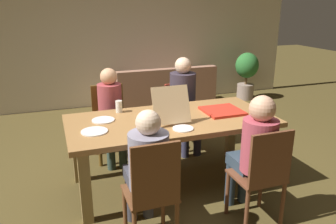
% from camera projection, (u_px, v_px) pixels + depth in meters
% --- Properties ---
extents(ground_plane, '(20.00, 20.00, 0.00)m').
position_uv_depth(ground_plane, '(171.00, 183.00, 3.78)').
color(ground_plane, '#4C3E1D').
extents(back_wall, '(7.44, 0.12, 2.98)m').
position_uv_depth(back_wall, '(110.00, 27.00, 6.27)').
color(back_wall, beige).
rests_on(back_wall, ground).
extents(dining_table, '(2.15, 1.03, 0.76)m').
position_uv_depth(dining_table, '(171.00, 127.00, 3.57)').
color(dining_table, olive).
rests_on(dining_table, ground).
extents(chair_0, '(0.40, 0.40, 0.96)m').
position_uv_depth(chair_0, '(153.00, 190.00, 2.62)').
color(chair_0, brown).
rests_on(chair_0, ground).
extents(person_0, '(0.32, 0.55, 1.16)m').
position_uv_depth(person_0, '(147.00, 165.00, 2.72)').
color(person_0, '#3A3A44').
rests_on(person_0, ground).
extents(chair_1, '(0.38, 0.43, 0.86)m').
position_uv_depth(chair_1, '(180.00, 114.00, 4.65)').
color(chair_1, '#AF3526').
rests_on(chair_1, ground).
extents(person_1, '(0.35, 0.54, 1.25)m').
position_uv_depth(person_1, '(184.00, 97.00, 4.45)').
color(person_1, '#313043').
rests_on(person_1, ground).
extents(chair_2, '(0.42, 0.38, 0.93)m').
position_uv_depth(chair_2, '(263.00, 173.00, 2.90)').
color(chair_2, brown).
rests_on(chair_2, ground).
extents(person_2, '(0.31, 0.50, 1.20)m').
position_uv_depth(person_2, '(255.00, 148.00, 2.98)').
color(person_2, '#2B3946').
rests_on(person_2, ground).
extents(chair_3, '(0.42, 0.41, 0.93)m').
position_uv_depth(chair_3, '(110.00, 119.00, 4.30)').
color(chair_3, brown).
rests_on(chair_3, ground).
extents(person_3, '(0.29, 0.50, 1.18)m').
position_uv_depth(person_3, '(111.00, 109.00, 4.11)').
color(person_3, '#314339').
rests_on(person_3, ground).
extents(pizza_box_0, '(0.41, 0.41, 0.03)m').
position_uv_depth(pizza_box_0, '(222.00, 111.00, 3.73)').
color(pizza_box_0, red).
rests_on(pizza_box_0, dining_table).
extents(pizza_box_1, '(0.38, 0.52, 0.38)m').
position_uv_depth(pizza_box_1, '(164.00, 113.00, 3.54)').
color(pizza_box_1, tan).
rests_on(pizza_box_1, dining_table).
extents(plate_0, '(0.23, 0.23, 0.01)m').
position_uv_depth(plate_0, '(103.00, 120.00, 3.47)').
color(plate_0, white).
rests_on(plate_0, dining_table).
extents(plate_1, '(0.20, 0.20, 0.01)m').
position_uv_depth(plate_1, '(183.00, 128.00, 3.24)').
color(plate_1, white).
rests_on(plate_1, dining_table).
extents(plate_2, '(0.25, 0.25, 0.01)m').
position_uv_depth(plate_2, '(94.00, 131.00, 3.17)').
color(plate_2, white).
rests_on(plate_2, dining_table).
extents(drinking_glass_0, '(0.08, 0.08, 0.14)m').
position_uv_depth(drinking_glass_0, '(254.00, 113.00, 3.47)').
color(drinking_glass_0, silver).
rests_on(drinking_glass_0, dining_table).
extents(drinking_glass_1, '(0.07, 0.07, 0.13)m').
position_uv_depth(drinking_glass_1, '(119.00, 106.00, 3.72)').
color(drinking_glass_1, silver).
rests_on(drinking_glass_1, dining_table).
extents(couch, '(1.84, 0.81, 0.81)m').
position_uv_depth(couch, '(163.00, 93.00, 6.32)').
color(couch, '#9D6D56').
rests_on(couch, ground).
extents(potted_plant, '(0.47, 0.47, 0.96)m').
position_uv_depth(potted_plant, '(247.00, 72.00, 6.87)').
color(potted_plant, gray).
rests_on(potted_plant, ground).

